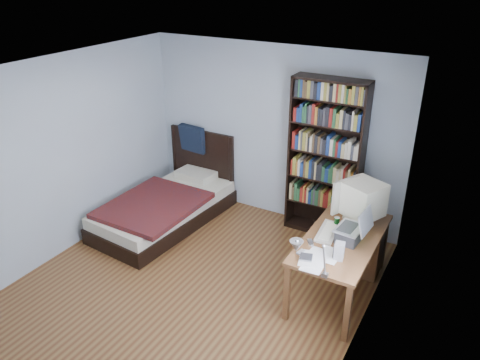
{
  "coord_description": "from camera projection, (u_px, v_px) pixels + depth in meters",
  "views": [
    {
      "loc": [
        2.67,
        -3.57,
        3.5
      ],
      "look_at": [
        0.14,
        0.91,
        1.05
      ],
      "focal_mm": 35.0,
      "sensor_mm": 36.0,
      "label": 1
    }
  ],
  "objects": [
    {
      "name": "desk_lamp",
      "position": [
        302.0,
        249.0,
        4.04
      ],
      "size": [
        0.23,
        0.51,
        0.61
      ],
      "color": "#99999E",
      "rests_on": "desk"
    },
    {
      "name": "laptop",
      "position": [
        351.0,
        232.0,
        4.99
      ],
      "size": [
        0.35,
        0.36,
        0.41
      ],
      "color": "#2D2D30",
      "rests_on": "desk"
    },
    {
      "name": "phone_grey",
      "position": [
        301.0,
        252.0,
        4.84
      ],
      "size": [
        0.07,
        0.11,
        0.02
      ],
      "primitive_type": "cube",
      "rotation": [
        0.0,
        0.0,
        -0.25
      ],
      "color": "gray",
      "rests_on": "desk"
    },
    {
      "name": "soda_can",
      "position": [
        337.0,
        222.0,
        5.31
      ],
      "size": [
        0.06,
        0.06,
        0.11
      ],
      "primitive_type": "cylinder",
      "color": "#0A3407",
      "rests_on": "desk"
    },
    {
      "name": "desk",
      "position": [
        351.0,
        243.0,
        5.59
      ],
      "size": [
        0.75,
        1.52,
        0.73
      ],
      "color": "brown",
      "rests_on": "floor"
    },
    {
      "name": "external_drive",
      "position": [
        306.0,
        258.0,
        4.75
      ],
      "size": [
        0.15,
        0.15,
        0.03
      ],
      "primitive_type": "cube",
      "rotation": [
        0.0,
        0.0,
        0.27
      ],
      "color": "gray",
      "rests_on": "desk"
    },
    {
      "name": "room",
      "position": [
        188.0,
        193.0,
        4.94
      ],
      "size": [
        4.2,
        4.24,
        2.5
      ],
      "color": "brown",
      "rests_on": "ground"
    },
    {
      "name": "crt_monitor",
      "position": [
        361.0,
        199.0,
        5.33
      ],
      "size": [
        0.58,
        0.53,
        0.49
      ],
      "color": "beige",
      "rests_on": "desk"
    },
    {
      "name": "mouse",
      "position": [
        349.0,
        225.0,
        5.33
      ],
      "size": [
        0.06,
        0.11,
        0.04
      ],
      "primitive_type": "ellipsoid",
      "color": "silver",
      "rests_on": "desk"
    },
    {
      "name": "keyboard",
      "position": [
        328.0,
        232.0,
        5.18
      ],
      "size": [
        0.23,
        0.49,
        0.05
      ],
      "primitive_type": "cube",
      "rotation": [
        0.0,
        0.07,
        0.09
      ],
      "color": "#B6AD98",
      "rests_on": "desk"
    },
    {
      "name": "bookshelf",
      "position": [
        325.0,
        160.0,
        6.17
      ],
      "size": [
        0.98,
        0.3,
        2.17
      ],
      "color": "black",
      "rests_on": "floor"
    },
    {
      "name": "phone_silver",
      "position": [
        310.0,
        242.0,
        5.02
      ],
      "size": [
        0.1,
        0.11,
        0.02
      ],
      "primitive_type": "cube",
      "rotation": [
        0.0,
        0.0,
        0.59
      ],
      "color": "#B6B7BB",
      "rests_on": "desk"
    },
    {
      "name": "speaker",
      "position": [
        339.0,
        251.0,
        4.71
      ],
      "size": [
        0.11,
        0.11,
        0.19
      ],
      "primitive_type": "cube",
      "rotation": [
        0.0,
        0.0,
        0.16
      ],
      "color": "gray",
      "rests_on": "desk"
    },
    {
      "name": "bed",
      "position": [
        168.0,
        204.0,
        6.8
      ],
      "size": [
        1.24,
        2.21,
        1.16
      ],
      "color": "black",
      "rests_on": "floor"
    }
  ]
}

